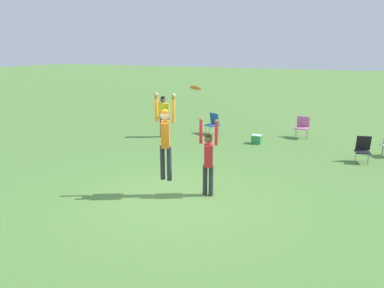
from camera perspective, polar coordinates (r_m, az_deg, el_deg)
name	(u,v)px	position (r m, az deg, el deg)	size (l,w,h in m)	color
ground_plane	(177,198)	(9.61, -2.30, -8.22)	(120.00, 120.00, 0.00)	#56843D
person_jumping	(165,134)	(9.30, -4.08, 1.46)	(0.58, 0.47, 2.22)	#2D2D38
person_defending	(208,156)	(9.44, 2.50, -1.83)	(0.52, 0.42, 2.01)	#2D2D38
frisbee	(195,88)	(9.15, 0.53, 8.54)	(0.27, 0.25, 0.12)	#E04C23
camping_chair_0	(213,122)	(16.44, 3.25, 3.32)	(0.69, 0.76, 0.92)	gray
camping_chair_2	(303,125)	(16.41, 16.50, 2.74)	(0.56, 0.60, 0.90)	gray
camping_chair_3	(363,148)	(13.62, 24.60, -0.54)	(0.54, 0.58, 0.87)	gray
person_spectator_far	(163,112)	(15.84, -4.42, 4.82)	(0.60, 0.42, 1.74)	#4C4C51
cooler_box	(257,139)	(15.06, 9.81, 0.72)	(0.37, 0.30, 0.35)	#2D8C4C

